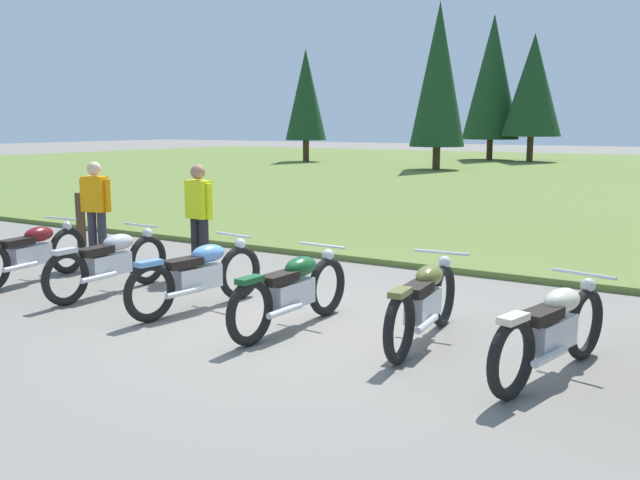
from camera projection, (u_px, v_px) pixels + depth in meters
name	position (u px, v px, depth m)	size (l,w,h in m)	color
ground_plane	(292.00, 326.00, 7.89)	(140.00, 140.00, 0.00)	slate
grass_moorland	(633.00, 177.00, 29.32)	(80.00, 44.00, 0.10)	#5B7033
motorcycle_maroon	(31.00, 252.00, 9.99)	(0.62, 2.10, 0.88)	black
motorcycle_silver	(110.00, 262.00, 9.32)	(0.62, 2.10, 0.88)	black
motorcycle_sky_blue	(198.00, 275.00, 8.51)	(0.62, 2.09, 0.88)	black
motorcycle_british_green	(292.00, 290.00, 7.71)	(0.62, 2.10, 0.88)	black
motorcycle_olive	(424.00, 302.00, 7.23)	(0.62, 2.10, 0.88)	black
motorcycle_cream	(552.00, 330.00, 6.23)	(0.71, 2.07, 0.88)	black
rider_near_row_end	(199.00, 214.00, 10.30)	(0.55, 0.25, 1.67)	black
rider_with_back_turned	(96.00, 207.00, 11.08)	(0.53, 0.31, 1.67)	#2D2D38
trail_marker_post	(81.00, 220.00, 12.92)	(0.12, 0.12, 1.00)	#47331E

